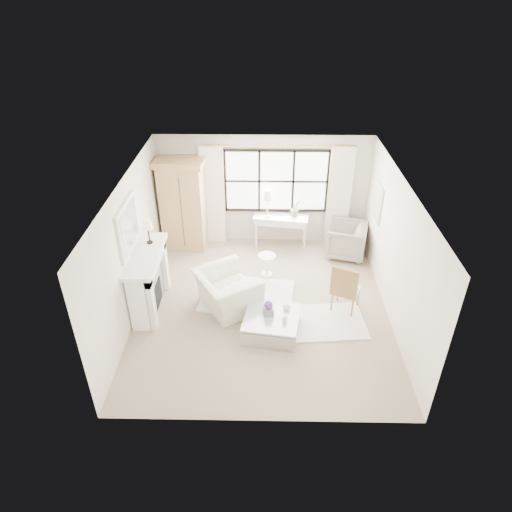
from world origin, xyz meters
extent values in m
plane|color=tan|center=(0.00, 0.00, 0.00)|extent=(5.50, 5.50, 0.00)
plane|color=white|center=(0.00, 0.00, 2.70)|extent=(5.50, 5.50, 0.00)
plane|color=beige|center=(0.00, 2.75, 1.35)|extent=(5.00, 0.00, 5.00)
plane|color=silver|center=(0.00, -2.75, 1.35)|extent=(5.00, 0.00, 5.00)
plane|color=silver|center=(-2.50, 0.00, 1.35)|extent=(0.00, 5.50, 5.50)
plane|color=white|center=(2.50, 0.00, 1.35)|extent=(0.00, 5.50, 5.50)
cube|color=white|center=(0.30, 2.73, 1.60)|extent=(2.40, 0.02, 1.50)
cylinder|color=gold|center=(0.30, 2.67, 2.47)|extent=(3.30, 0.04, 0.04)
cube|color=white|center=(-1.20, 2.65, 1.24)|extent=(0.55, 0.10, 2.47)
cube|color=silver|center=(1.80, 2.65, 1.24)|extent=(0.55, 0.10, 2.47)
cube|color=white|center=(-2.29, 0.00, 0.59)|extent=(0.34, 1.50, 1.18)
cube|color=silver|center=(-2.12, 0.00, 0.53)|extent=(0.03, 1.22, 0.97)
cube|color=black|center=(-2.11, 0.00, 0.32)|extent=(0.06, 0.52, 0.50)
cube|color=white|center=(-2.25, 0.00, 1.22)|extent=(0.58, 1.66, 0.08)
cube|color=white|center=(-2.47, 0.00, 1.84)|extent=(0.05, 1.15, 0.95)
cube|color=silver|center=(-2.44, 0.00, 1.84)|extent=(0.02, 1.00, 0.80)
cube|color=white|center=(2.47, 1.70, 1.55)|extent=(0.04, 0.62, 0.82)
cube|color=beige|center=(2.45, 1.70, 1.55)|extent=(0.01, 0.52, 0.72)
cylinder|color=black|center=(-2.23, 0.41, 1.27)|extent=(0.12, 0.12, 0.03)
cylinder|color=black|center=(-2.23, 0.41, 1.44)|extent=(0.03, 0.03, 0.30)
cone|color=#F3E4C7|center=(-2.23, 0.41, 1.68)|extent=(0.22, 0.22, 0.18)
cube|color=tan|center=(-1.88, 2.42, 1.05)|extent=(1.06, 0.71, 2.10)
cube|color=tan|center=(-1.88, 2.42, 2.17)|extent=(1.19, 0.82, 0.14)
cube|color=white|center=(0.43, 2.48, 0.68)|extent=(1.29, 0.59, 0.14)
cube|color=white|center=(0.43, 2.48, 0.77)|extent=(1.35, 0.64, 0.06)
cylinder|color=#AF8D3C|center=(0.10, 2.46, 0.82)|extent=(0.14, 0.14, 0.03)
cylinder|color=#AF8D3C|center=(0.10, 2.46, 1.06)|extent=(0.02, 0.02, 0.46)
cone|color=beige|center=(0.10, 2.46, 1.38)|extent=(0.28, 0.28, 0.22)
imported|color=#586E49|center=(0.77, 2.48, 1.02)|extent=(0.31, 0.29, 0.45)
cylinder|color=white|center=(0.09, 1.18, 0.01)|extent=(0.26, 0.26, 0.03)
cylinder|color=white|center=(0.09, 1.18, 0.25)|extent=(0.06, 0.06, 0.44)
cylinder|color=silver|center=(0.09, 1.18, 0.49)|extent=(0.40, 0.40, 0.03)
cube|color=white|center=(-0.32, 0.37, 0.02)|extent=(2.04, 1.57, 0.03)
cube|color=white|center=(1.26, -0.44, 0.01)|extent=(1.56, 1.22, 0.03)
imported|color=white|center=(-0.70, 0.01, 0.39)|extent=(1.53, 1.58, 0.78)
imported|color=gray|center=(1.97, 2.06, 0.41)|extent=(1.09, 1.07, 0.81)
cube|color=silver|center=(1.66, -0.01, 0.46)|extent=(0.63, 0.63, 0.07)
cube|color=olive|center=(1.56, -0.22, 0.78)|extent=(0.45, 0.26, 0.60)
cube|color=silver|center=(0.18, -0.72, 0.16)|extent=(1.14, 1.14, 0.32)
cube|color=silver|center=(0.18, -0.72, 0.36)|extent=(1.14, 1.14, 0.04)
cube|color=slate|center=(0.12, -0.67, 0.45)|extent=(0.21, 0.21, 0.13)
sphere|color=#592D72|center=(0.12, -0.67, 0.59)|extent=(0.16, 0.16, 0.16)
cylinder|color=silver|center=(0.41, -0.88, 0.44)|extent=(0.09, 0.09, 0.12)
imported|color=silver|center=(0.46, -0.53, 0.45)|extent=(0.17, 0.17, 0.14)
camera|label=1|loc=(0.01, -7.28, 5.84)|focal=32.00mm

